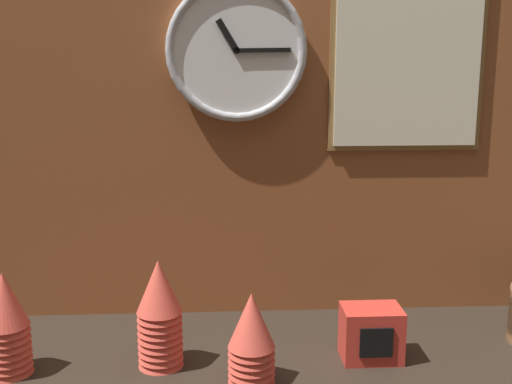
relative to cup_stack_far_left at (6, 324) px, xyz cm
name	(u,v)px	position (x,y,z in cm)	size (l,w,h in cm)	color
ground_plane	(299,366)	(57.19, 3.51, -12.30)	(160.00, 56.00, 4.00)	black
wall_tiled_back	(288,92)	(57.19, 30.01, 42.20)	(160.00, 3.00, 105.00)	brown
cup_stack_far_left	(6,324)	(0.00, 0.00, 0.00)	(9.01, 9.01, 20.60)	#DB4C3D
cup_stack_center	(251,338)	(47.00, -5.89, -1.41)	(9.01, 9.01, 17.77)	#DB4C3D
cup_stack_center_left	(160,314)	(29.22, 1.64, 0.71)	(9.01, 9.01, 22.02)	#DB4C3D
wall_clock	(237,51)	(45.36, 26.97, 51.56)	(31.34, 2.70, 31.34)	white
menu_board	(408,48)	(84.05, 27.86, 52.13)	(35.46, 1.32, 46.37)	olive
napkin_dispenser	(371,333)	(71.78, 2.36, -4.85)	(11.98, 9.10, 10.90)	red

